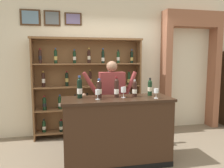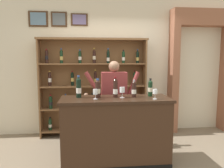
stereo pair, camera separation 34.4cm
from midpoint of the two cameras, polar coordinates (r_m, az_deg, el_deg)
name	(u,v)px [view 1 (the left image)]	position (r m, az deg, el deg)	size (l,w,h in m)	color
ground_plane	(123,163)	(3.60, 0.06, -20.05)	(14.00, 14.00, 0.02)	#7A6B56
back_wall	(105,54)	(4.77, -3.94, 7.81)	(12.00, 0.19, 3.40)	beige
wine_shelf	(88,86)	(4.52, -8.47, -0.42)	(2.22, 0.31, 2.02)	brown
archway_doorway	(188,62)	(5.29, 17.74, 5.42)	(1.37, 0.45, 2.65)	#935B42
tasting_counter	(117,131)	(3.38, -1.63, -12.28)	(1.64, 0.61, 1.03)	#382316
shopkeeper	(112,95)	(3.86, -2.61, -2.82)	(1.01, 0.22, 1.57)	#2D3347
tasting_bottle_grappa	(80,88)	(3.27, -11.52, -1.03)	(0.08, 0.08, 0.34)	black
tasting_bottle_riserva	(99,89)	(3.24, -6.46, -1.25)	(0.08, 0.08, 0.29)	black
tasting_bottle_brunello	(116,88)	(3.28, -1.81, -1.08)	(0.07, 0.07, 0.32)	black
tasting_bottle_rosso	(135,89)	(3.33, 3.05, -1.25)	(0.07, 0.07, 0.27)	black
tasting_bottle_chianti	(150,87)	(3.46, 7.16, -0.90)	(0.07, 0.07, 0.28)	black
wine_glass_center	(156,91)	(3.23, 8.59, -1.93)	(0.07, 0.07, 0.15)	silver
wine_glass_left	(98,92)	(3.13, -6.96, -2.24)	(0.07, 0.07, 0.15)	silver
wine_glass_spare	(123,90)	(3.26, -0.05, -1.68)	(0.08, 0.08, 0.16)	silver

